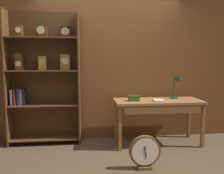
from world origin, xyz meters
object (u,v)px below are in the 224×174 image
object	(u,v)px
bookshelf	(44,77)
round_clock_large	(145,152)
desk_lamp	(177,85)
toolbox_small	(134,98)
open_repair_manual	(159,100)
workbench	(158,105)

from	to	relation	value
bookshelf	round_clock_large	xyz separation A→B (m)	(1.47, -1.12, -0.92)
bookshelf	desk_lamp	xyz separation A→B (m)	(2.28, -0.13, -0.15)
toolbox_small	open_repair_manual	size ratio (longest dim) A/B	0.79
workbench	round_clock_large	size ratio (longest dim) A/B	3.25
toolbox_small	round_clock_large	world-z (taller)	toolbox_small
bookshelf	desk_lamp	distance (m)	2.29
desk_lamp	open_repair_manual	bearing A→B (deg)	-149.90
bookshelf	workbench	xyz separation A→B (m)	(1.92, -0.27, -0.48)
desk_lamp	toolbox_small	distance (m)	0.83
bookshelf	toolbox_small	bearing A→B (deg)	-11.12
open_repair_manual	round_clock_large	size ratio (longest dim) A/B	0.49
workbench	bookshelf	bearing A→B (deg)	171.99
workbench	open_repair_manual	world-z (taller)	open_repair_manual
bookshelf	open_repair_manual	distance (m)	1.96
desk_lamp	open_repair_manual	xyz separation A→B (m)	(-0.39, -0.23, -0.23)
open_repair_manual	bookshelf	bearing A→B (deg)	179.00
bookshelf	desk_lamp	size ratio (longest dim) A/B	5.07
toolbox_small	round_clock_large	size ratio (longest dim) A/B	0.38
workbench	desk_lamp	distance (m)	0.51
workbench	toolbox_small	size ratio (longest dim) A/B	8.46
workbench	desk_lamp	bearing A→B (deg)	21.55
bookshelf	open_repair_manual	world-z (taller)	bookshelf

